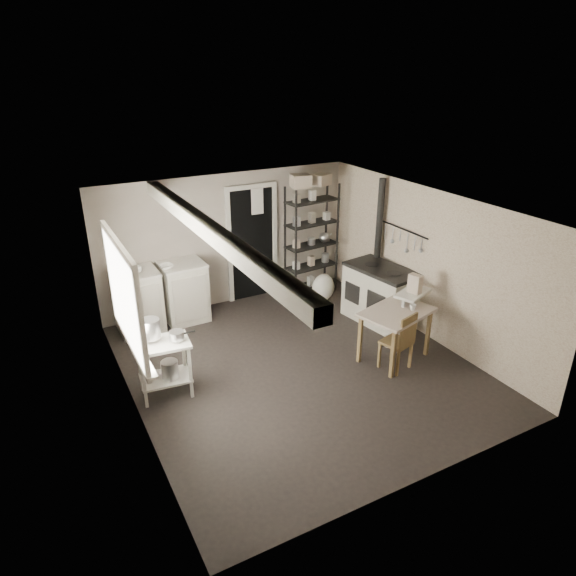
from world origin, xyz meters
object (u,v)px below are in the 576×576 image
stockpot (151,329)px  stove (380,297)px  prep_table (165,367)px  chair (397,337)px  shelf_rack (311,244)px  flour_sack (323,288)px  work_table (395,335)px  base_cabinets (162,298)px

stockpot → stove: stockpot is taller
prep_table → chair: bearing=-16.6°
shelf_rack → flour_sack: 0.81m
stockpot → work_table: stockpot is taller
chair → stockpot: bearing=146.5°
prep_table → stockpot: (-0.10, 0.09, 0.54)m
base_cabinets → stockpot: bearing=-109.3°
stove → work_table: stove is taller
work_table → stockpot: bearing=166.4°
shelf_rack → work_table: bearing=-98.8°
stockpot → prep_table: bearing=-44.7°
prep_table → chair: chair is taller
shelf_rack → flour_sack: size_ratio=4.09×
base_cabinets → flour_sack: base_cabinets is taller
shelf_rack → stockpot: bearing=-158.1°
stove → prep_table: bearing=176.9°
base_cabinets → chair: 3.79m
stockpot → stove: size_ratio=0.21×
chair → flour_sack: 2.42m
base_cabinets → shelf_rack: bearing=-2.5°
prep_table → shelf_rack: bearing=29.9°
stockpot → base_cabinets: stockpot is taller
work_table → base_cabinets: bearing=135.0°
stockpot → flour_sack: size_ratio=0.51×
prep_table → work_table: prep_table is taller
base_cabinets → shelf_rack: size_ratio=0.75×
base_cabinets → flour_sack: 2.85m
stockpot → stove: bearing=3.9°
stockpot → shelf_rack: size_ratio=0.12×
stove → flour_sack: (-0.39, 1.13, -0.20)m
base_cabinets → work_table: size_ratio=1.51×
prep_table → stove: 3.72m
prep_table → shelf_rack: size_ratio=0.38×
base_cabinets → work_table: 3.74m
base_cabinets → chair: (2.50, -2.85, 0.02)m
work_table → shelf_rack: bearing=87.2°
work_table → flour_sack: work_table is taller
prep_table → base_cabinets: (0.51, 1.95, 0.06)m
shelf_rack → stove: shelf_rack is taller
stove → base_cabinets: bearing=144.9°
work_table → stove: bearing=62.4°
stove → flour_sack: stove is taller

